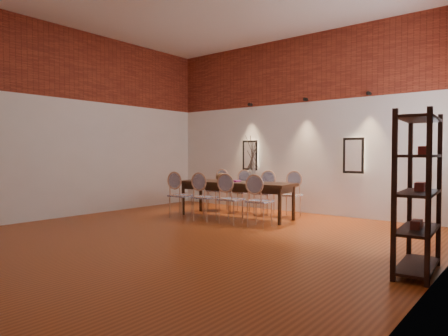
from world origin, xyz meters
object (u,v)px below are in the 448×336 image
Objects in this scene: book at (233,181)px; chair_far_b at (240,192)px; dining_table at (236,200)px; chair_near_b at (205,197)px; shelving_rack at (418,193)px; bowl at (222,177)px; chair_near_a at (181,195)px; chair_near_d at (260,201)px; chair_far_c at (264,193)px; chair_far_d at (290,195)px; chair_near_c at (231,199)px; chair_far_a at (218,190)px; vase at (252,175)px.

chair_far_b is at bearing 114.77° from book.
chair_near_b is (-0.25, -0.70, 0.09)m from dining_table.
chair_far_b is 5.01m from shelving_rack.
chair_near_b is at bearing -83.13° from bowl.
chair_near_a and chair_near_d have the same top height.
chair_far_b is at bearing 90.00° from chair_near_b.
chair_far_c is 0.52× the size of shelving_rack.
chair_far_b is 3.62× the size of book.
chair_near_d is at bearing 0.00° from chair_near_a.
chair_far_b is 1.24m from chair_far_d.
chair_near_a is at bearing -128.57° from bowl.
chair_far_c is 3.92× the size of bowl.
bowl is at bearing 91.69° from chair_near_b.
chair_far_b is (-0.12, 1.35, 0.00)m from chair_near_b.
chair_near_b is 0.52× the size of shelving_rack.
chair_near_a reaches higher than bowl.
chair_near_b reaches higher than bowl.
chair_near_c is at bearing 114.56° from chair_far_b.
book is at bearing 164.15° from dining_table.
chair_near_c is 3.92× the size of bowl.
chair_far_d is 1.24m from book.
chair_near_d is at bearing 90.00° from chair_far_d.
chair_near_a and chair_far_a have the same top height.
chair_near_a is at bearing -180.00° from chair_near_d.
vase is at bearing 27.24° from chair_near_a.
chair_far_d is (0.62, 0.06, 0.00)m from chair_far_c.
vase is at bearing 9.17° from bowl.
chair_near_a is 1.14m from book.
vase reaches higher than dining_table.
chair_far_c is at bearing 65.44° from dining_table.
chair_near_d is (0.62, 0.06, 0.00)m from chair_near_c.
chair_far_d is 3.62× the size of book.
chair_far_d reaches higher than dining_table.
dining_table is 2.64× the size of chair_near_b.
shelving_rack is at bearing -20.67° from chair_near_b.
chair_near_d is 1.00× the size of chair_far_a.
chair_near_d is 3.24m from shelving_rack.
chair_far_d is (-0.12, 1.35, 0.00)m from chair_near_d.
chair_far_c is 1.00× the size of chair_far_d.
vase is at bearing 51.34° from chair_far_d.
chair_far_b is 0.82m from bowl.
chair_near_a is 0.52× the size of shelving_rack.
shelving_rack is (3.55, -1.90, 0.00)m from vase.
chair_near_a is 3.62× the size of book.
shelving_rack reaches higher than chair_near_b.
chair_far_d is at bearing 135.01° from shelving_rack.
chair_near_c and chair_far_b have the same top height.
chair_near_d and chair_far_a have the same top height.
chair_near_a is 1.00× the size of chair_far_d.
chair_near_d is at bearing -36.11° from dining_table.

